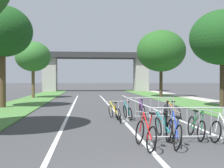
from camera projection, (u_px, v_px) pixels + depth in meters
grass_verge_left at (30, 101)px, 23.81m from camera, size 3.29×49.76×0.05m
grass_verge_right at (177, 100)px, 25.02m from camera, size 3.29×49.76×0.05m
sidewalk_path_right at (204, 100)px, 25.25m from camera, size 1.65×49.76×0.08m
lane_stripe_center at (112, 108)px, 18.48m from camera, size 0.14×28.78×0.01m
lane_stripe_right_lane at (150, 108)px, 18.73m from camera, size 0.14×28.78×0.01m
lane_stripe_left_lane at (72, 108)px, 18.24m from camera, size 0.14×28.78×0.01m
overpass_bridge at (96, 65)px, 45.02m from camera, size 19.96×3.55×6.13m
tree_left_pine_far at (2, 32)px, 18.41m from camera, size 3.95×3.95×6.71m
tree_left_pine_near at (33, 57)px, 28.24m from camera, size 3.53×3.53×5.69m
tree_right_cypress_far at (222, 38)px, 18.00m from camera, size 4.13×4.13×6.32m
tree_right_maple_mid at (161, 51)px, 29.56m from camera, size 5.11×5.11×7.05m
crowd_barrier_nearest at (187, 125)px, 8.32m from camera, size 2.28×0.52×1.05m
crowd_barrier_second at (151, 109)px, 12.98m from camera, size 2.28×0.56×1.05m
bicycle_teal_0 at (163, 128)px, 8.79m from camera, size 0.43×1.71×0.86m
bicycle_orange_1 at (172, 111)px, 13.51m from camera, size 0.65×1.63×0.93m
bicycle_red_2 at (145, 134)px, 7.64m from camera, size 0.44×1.69×1.00m
bicycle_blue_3 at (173, 132)px, 7.87m from camera, size 0.52×1.74×0.97m
bicycle_black_4 at (166, 113)px, 12.46m from camera, size 0.65×1.62×0.95m
bicycle_white_5 at (224, 134)px, 7.81m from camera, size 0.44×1.61×0.93m
bicycle_yellow_6 at (114, 111)px, 13.31m from camera, size 0.64×1.60×0.85m
bicycle_green_7 at (196, 127)px, 8.93m from camera, size 0.52×1.62×0.99m
bicycle_purple_8 at (142, 111)px, 13.31m from camera, size 0.50×1.73×0.97m
bicycle_silver_9 at (118, 113)px, 12.44m from camera, size 0.45×1.75×0.98m
bicycle_teal_10 at (127, 112)px, 13.28m from camera, size 0.44×1.66×0.87m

